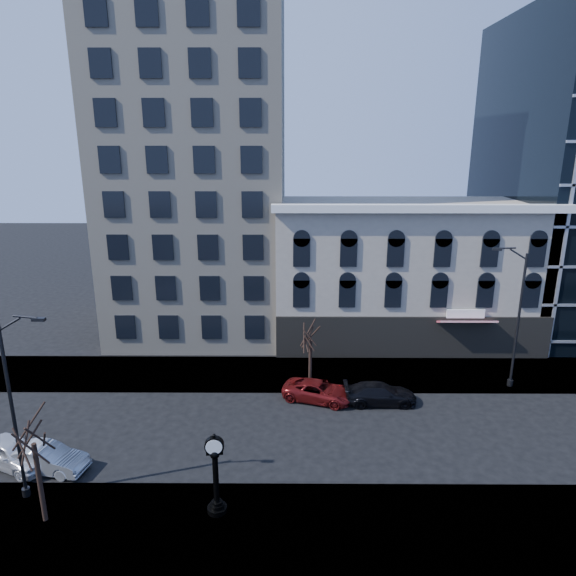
{
  "coord_description": "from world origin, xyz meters",
  "views": [
    {
      "loc": [
        2.19,
        -27.53,
        17.23
      ],
      "look_at": [
        2.0,
        4.0,
        8.0
      ],
      "focal_mm": 32.0,
      "sensor_mm": 36.0,
      "label": 1
    }
  ],
  "objects_px": {
    "street_lamp_near": "(19,360)",
    "car_near_a": "(12,452)",
    "street_clock": "(216,477)",
    "car_near_b": "(47,458)"
  },
  "relations": [
    {
      "from": "car_near_a",
      "to": "car_near_b",
      "type": "height_order",
      "value": "car_near_a"
    },
    {
      "from": "street_clock",
      "to": "street_lamp_near",
      "type": "height_order",
      "value": "street_lamp_near"
    },
    {
      "from": "street_clock",
      "to": "car_near_a",
      "type": "bearing_deg",
      "value": 156.59
    },
    {
      "from": "car_near_a",
      "to": "car_near_b",
      "type": "bearing_deg",
      "value": -77.53
    },
    {
      "from": "street_lamp_near",
      "to": "car_near_a",
      "type": "bearing_deg",
      "value": 137.56
    },
    {
      "from": "street_clock",
      "to": "car_near_a",
      "type": "relative_size",
      "value": 0.88
    },
    {
      "from": "street_clock",
      "to": "car_near_b",
      "type": "bearing_deg",
      "value": 155.38
    },
    {
      "from": "car_near_a",
      "to": "car_near_b",
      "type": "relative_size",
      "value": 1.08
    },
    {
      "from": "street_clock",
      "to": "car_near_b",
      "type": "xyz_separation_m",
      "value": [
        -9.6,
        3.25,
        -1.29
      ]
    },
    {
      "from": "street_lamp_near",
      "to": "car_near_b",
      "type": "relative_size",
      "value": 2.2
    }
  ]
}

